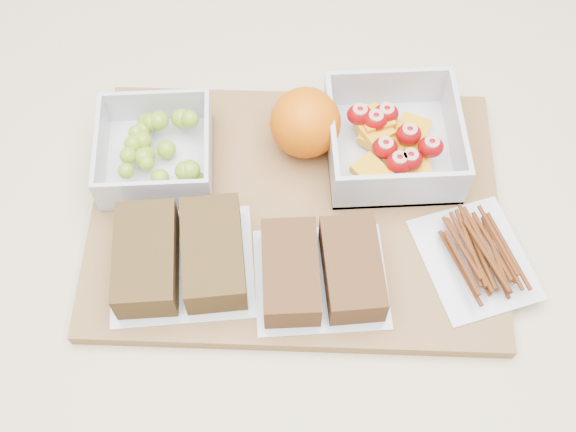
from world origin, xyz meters
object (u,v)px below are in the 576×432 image
cutting_board (296,210)px  orange (305,123)px  grape_container (158,149)px  pretzel_bag (478,254)px  sandwich_bag_left (180,256)px  sandwich_bag_center (321,271)px  fruit_container (392,141)px

cutting_board → orange: (0.01, 0.08, 0.05)m
grape_container → pretzel_bag: size_ratio=0.82×
cutting_board → grape_container: grape_container is taller
orange → sandwich_bag_left: orange is taller
grape_container → pretzel_bag: grape_container is taller
sandwich_bag_center → grape_container: bearing=137.6°
cutting_board → sandwich_bag_center: bearing=-71.8°
orange → sandwich_bag_center: 0.16m
sandwich_bag_center → pretzel_bag: sandwich_bag_center is taller
fruit_container → pretzel_bag: fruit_container is taller
grape_container → sandwich_bag_left: grape_container is taller
fruit_container → orange: bearing=169.3°
fruit_container → sandwich_bag_left: size_ratio=0.95×
fruit_container → sandwich_bag_center: 0.17m
cutting_board → orange: orange is taller
grape_container → orange: (0.16, 0.01, 0.02)m
pretzel_bag → orange: bearing=137.3°
grape_container → sandwich_bag_left: 0.13m
fruit_container → sandwich_bag_center: bearing=-120.5°
orange → sandwich_bag_left: size_ratio=0.52×
grape_container → pretzel_bag: bearing=-23.0°
cutting_board → sandwich_bag_center: sandwich_bag_center is taller
cutting_board → grape_container: size_ratio=3.61×
cutting_board → sandwich_bag_left: 0.13m
orange → sandwich_bag_left: 0.19m
fruit_container → orange: orange is taller
grape_container → fruit_container: (0.25, -0.00, 0.00)m
grape_container → sandwich_bag_center: 0.22m
cutting_board → sandwich_bag_left: bearing=-147.0°
grape_container → sandwich_bag_left: (0.03, -0.13, 0.00)m
fruit_container → orange: 0.09m
sandwich_bag_left → sandwich_bag_center: bearing=-9.0°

